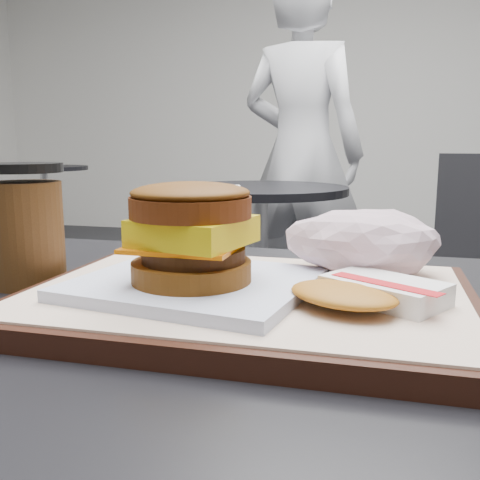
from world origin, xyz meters
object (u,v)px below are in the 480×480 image
Objects in this scene: breakfast_sandwich at (193,246)px; coffee_cup at (26,228)px; hash_brown at (366,292)px; neighbor_table at (259,236)px; serving_tray at (248,299)px; patron at (301,154)px; neighbor_chair at (455,251)px; crumpled_wrapper at (362,242)px.

breakfast_sandwich is 0.20m from coffee_cup.
neighbor_table is at bearing 105.44° from hash_brown.
serving_tray is 2.27m from patron.
neighbor_chair is 0.51× the size of patron.
crumpled_wrapper is 0.08× the size of patron.
coffee_cup reaches higher than neighbor_chair.
hash_brown is 2.30m from patron.
crumpled_wrapper is (0.09, 0.08, 0.04)m from serving_tray.
hash_brown is 1.79m from neighbor_chair.
serving_tray is 2.69× the size of crumpled_wrapper.
crumpled_wrapper is 0.16× the size of neighbor_chair.
breakfast_sandwich is 0.28× the size of neighbor_table.
neighbor_table is (-0.45, 1.55, -0.27)m from crumpled_wrapper.
coffee_cup is (-0.24, 0.03, 0.05)m from serving_tray.
patron reaches higher than crumpled_wrapper.
breakfast_sandwich is 0.17m from crumpled_wrapper.
patron is (-0.24, 2.27, 0.04)m from breakfast_sandwich.
serving_tray is 0.07m from breakfast_sandwich.
breakfast_sandwich is 0.12× the size of patron.
breakfast_sandwich is at bearing 111.50° from patron.
neighbor_table is 0.85× the size of neighbor_chair.
patron reaches higher than coffee_cup.
patron is at bearing 96.09° from breakfast_sandwich.
breakfast_sandwich is 1.72× the size of coffee_cup.
patron is (-0.04, 2.22, 0.04)m from coffee_cup.
neighbor_table is at bearing 98.55° from patron.
breakfast_sandwich reaches higher than hash_brown.
crumpled_wrapper is (-0.01, 0.10, 0.02)m from hash_brown.
patron is at bearing 141.74° from neighbor_chair.
crumpled_wrapper is at bearing 94.21° from hash_brown.
breakfast_sandwich is 1.58× the size of hash_brown.
neighbor_chair is (0.75, 0.08, -0.04)m from neighbor_table.
patron is (-0.38, 2.27, 0.07)m from hash_brown.
hash_brown is 0.34m from coffee_cup.
serving_tray is 0.11m from hash_brown.
hash_brown is 1.74m from neighbor_table.
coffee_cup is at bearing -171.56° from crumpled_wrapper.
coffee_cup is 0.07× the size of patron.
neighbor_table is 0.43× the size of patron.
neighbor_chair is at bearing 79.61° from crumpled_wrapper.
neighbor_table is at bearing 94.24° from coffee_cup.
patron reaches higher than serving_tray.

